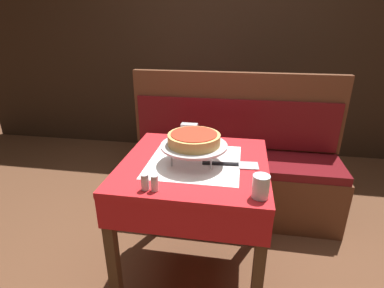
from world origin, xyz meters
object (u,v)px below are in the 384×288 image
Objects in this scene: napkin_holder at (189,131)px; condiment_caddy at (201,91)px; deep_dish_pizza at (193,139)px; pepper_shaker at (155,183)px; dining_table_front at (194,181)px; dining_table_rear at (192,106)px; pizza_server at (232,164)px; water_glass_near at (261,186)px; salt_shaker at (145,182)px; booth_bench at (231,173)px; pizza_pan_stand at (193,146)px.

napkin_holder is 1.15m from condiment_caddy.
deep_dish_pizza is 0.33m from pepper_shaker.
pepper_shaker reaches higher than dining_table_front.
dining_table_rear is 1.60m from pizza_server.
napkin_holder is at bearing 129.16° from pizza_server.
napkin_holder is (-0.08, 0.35, -0.09)m from deep_dish_pizza.
water_glass_near reaches higher than salt_shaker.
water_glass_near is 0.65× the size of condiment_caddy.
dining_table_rear is 1.83m from salt_shaker.
dining_table_rear is at bearing 107.94° from water_glass_near.
deep_dish_pizza reaches higher than dining_table_front.
condiment_caddy reaches higher than napkin_holder.
deep_dish_pizza is at bearing -103.64° from booth_bench.
condiment_caddy reaches higher than pizza_server.
condiment_caddy is at bearing -20.59° from dining_table_rear.
deep_dish_pizza is (-0.18, -0.75, 0.57)m from booth_bench.
deep_dish_pizza is 0.35m from salt_shaker.
dining_table_front is at bearing -75.49° from napkin_holder.
pepper_shaker is (-0.30, -1.05, 0.47)m from booth_bench.
pizza_server is (0.46, -1.52, 0.12)m from dining_table_rear.
napkin_holder is (-0.40, 0.62, -0.00)m from water_glass_near.
dining_table_rear is 2.73× the size of pizza_server.
dining_table_rear is 0.19m from condiment_caddy.
deep_dish_pizza reaches higher than pizza_pan_stand.
water_glass_near is (0.32, -0.29, 0.16)m from dining_table_front.
pepper_shaker is at bearing -177.46° from water_glass_near.
pizza_server is at bearing 39.57° from salt_shaker.
dining_table_front is 0.23m from pizza_server.
dining_table_front is at bearing -80.04° from dining_table_rear.
dining_table_front is 1.00× the size of dining_table_rear.
water_glass_near is at bearing 2.32° from salt_shaker.
booth_bench reaches higher than salt_shaker.
pizza_server is 0.31m from water_glass_near.
condiment_caddy is (-0.01, 1.79, 0.01)m from salt_shaker.
water_glass_near is 0.44m from pepper_shaker.
pepper_shaker is (-0.44, -0.02, -0.01)m from water_glass_near.
booth_bench is 0.96m from condiment_caddy.
dining_table_rear is at bearing 94.51° from pepper_shaker.
water_glass_near is 0.98× the size of napkin_holder.
dining_table_front is 2.95× the size of deep_dish_pizza.
dining_table_front is at bearing 68.61° from pepper_shaker.
salt_shaker is 1.02× the size of pepper_shaker.
salt_shaker is 0.04m from pepper_shaker.
booth_bench reaches higher than deep_dish_pizza.
napkin_holder is (0.04, 0.64, 0.01)m from pepper_shaker.
pepper_shaker is 1.79m from condiment_caddy.
dining_table_rear is 7.71× the size of napkin_holder.
deep_dish_pizza is at bearing 139.89° from water_glass_near.
dining_table_rear is 10.76× the size of salt_shaker.
pizza_pan_stand is at bearing -104.89° from dining_table_front.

